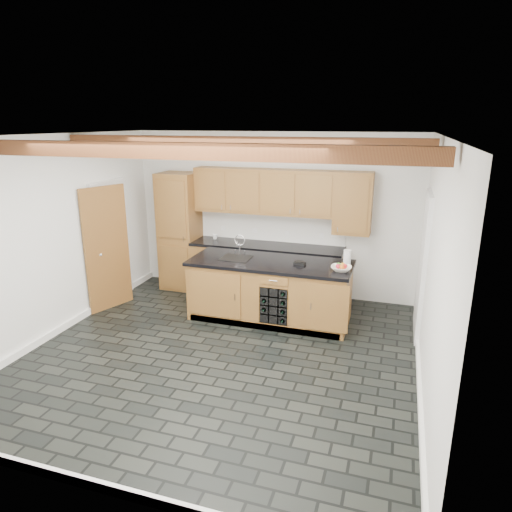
{
  "coord_description": "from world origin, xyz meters",
  "views": [
    {
      "loc": [
        2.08,
        -5.03,
        2.96
      ],
      "look_at": [
        0.23,
        0.8,
        1.15
      ],
      "focal_mm": 32.0,
      "sensor_mm": 36.0,
      "label": 1
    }
  ],
  "objects_px": {
    "fruit_bowl": "(341,269)",
    "kitchen_scale": "(300,263)",
    "island": "(270,291)",
    "paper_towel": "(347,257)"
  },
  "relations": [
    {
      "from": "paper_towel",
      "to": "island",
      "type": "bearing_deg",
      "value": -169.62
    },
    {
      "from": "island",
      "to": "kitchen_scale",
      "type": "xyz_separation_m",
      "value": [
        0.45,
        -0.01,
        0.49
      ]
    },
    {
      "from": "fruit_bowl",
      "to": "paper_towel",
      "type": "bearing_deg",
      "value": 83.09
    },
    {
      "from": "kitchen_scale",
      "to": "fruit_bowl",
      "type": "xyz_separation_m",
      "value": [
        0.62,
        -0.12,
        0.01
      ]
    },
    {
      "from": "fruit_bowl",
      "to": "paper_towel",
      "type": "distance_m",
      "value": 0.34
    },
    {
      "from": "island",
      "to": "fruit_bowl",
      "type": "relative_size",
      "value": 8.58
    },
    {
      "from": "paper_towel",
      "to": "fruit_bowl",
      "type": "bearing_deg",
      "value": -96.91
    },
    {
      "from": "island",
      "to": "paper_towel",
      "type": "distance_m",
      "value": 1.27
    },
    {
      "from": "fruit_bowl",
      "to": "kitchen_scale",
      "type": "bearing_deg",
      "value": 169.36
    },
    {
      "from": "kitchen_scale",
      "to": "paper_towel",
      "type": "height_order",
      "value": "paper_towel"
    }
  ]
}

